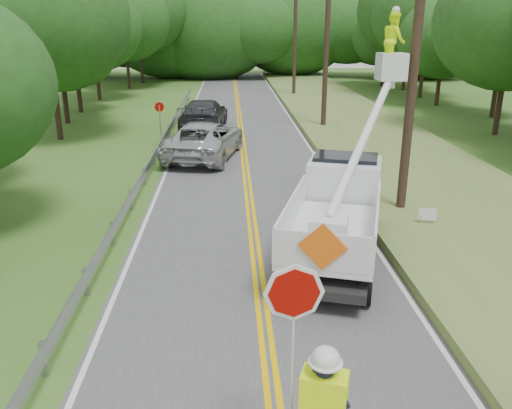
{
  "coord_description": "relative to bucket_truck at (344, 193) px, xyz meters",
  "views": [
    {
      "loc": [
        -0.67,
        -7.17,
        6.09
      ],
      "look_at": [
        0.0,
        6.0,
        1.5
      ],
      "focal_mm": 36.57,
      "sensor_mm": 36.0,
      "label": 1
    }
  ],
  "objects": [
    {
      "name": "treeline_left",
      "position": [
        -12.93,
        26.49,
        4.53
      ],
      "size": [
        10.54,
        56.59,
        11.72
      ],
      "color": "#332319",
      "rests_on": "ground"
    },
    {
      "name": "guardrail",
      "position": [
        -6.6,
        8.01,
        -0.94
      ],
      "size": [
        0.18,
        48.0,
        0.77
      ],
      "color": "#95979C",
      "rests_on": "ground"
    },
    {
      "name": "road",
      "position": [
        -2.58,
        7.11,
        -1.49
      ],
      "size": [
        7.2,
        96.0,
        0.03
      ],
      "color": "#48484A",
      "rests_on": "ground"
    },
    {
      "name": "suv_darkgrey",
      "position": [
        -4.8,
        17.55,
        -0.59
      ],
      "size": [
        3.01,
        6.32,
        1.78
      ],
      "primitive_type": "imported",
      "rotation": [
        0.0,
        0.0,
        3.06
      ],
      "color": "#323339",
      "rests_on": "road"
    },
    {
      "name": "suv_silver",
      "position": [
        -4.46,
        10.39,
        -0.61
      ],
      "size": [
        4.09,
        6.67,
        1.73
      ],
      "primitive_type": "imported",
      "rotation": [
        0.0,
        0.0,
        2.93
      ],
      "color": "silver",
      "rests_on": "road"
    },
    {
      "name": "yard_sign",
      "position": [
        2.75,
        0.56,
        -0.94
      ],
      "size": [
        0.52,
        0.15,
        0.77
      ],
      "color": "white",
      "rests_on": "ground"
    },
    {
      "name": "treeline_horizon",
      "position": [
        -2.06,
        49.36,
        4.0
      ],
      "size": [
        56.63,
        14.88,
        11.9
      ],
      "color": "#234418",
      "rests_on": "ground"
    },
    {
      "name": "bucket_truck",
      "position": [
        0.0,
        0.0,
        0.0
      ],
      "size": [
        4.5,
        7.01,
        6.43
      ],
      "color": "black",
      "rests_on": "road"
    },
    {
      "name": "stop_sign_permanent",
      "position": [
        -6.77,
        12.5,
        0.06
      ],
      "size": [
        0.48,
        0.2,
        2.37
      ],
      "color": "#95979C",
      "rests_on": "ground"
    },
    {
      "name": "utility_poles",
      "position": [
        2.42,
        10.12,
        3.77
      ],
      "size": [
        1.6,
        43.3,
        10.0
      ],
      "color": "black",
      "rests_on": "ground"
    },
    {
      "name": "tall_grass_verge",
      "position": [
        4.52,
        7.11,
        -1.35
      ],
      "size": [
        7.0,
        96.0,
        0.3
      ],
      "primitive_type": "cube",
      "color": "#5C7235",
      "rests_on": "ground"
    },
    {
      "name": "ground",
      "position": [
        -2.58,
        -6.89,
        -1.5
      ],
      "size": [
        140.0,
        140.0,
        0.0
      ],
      "primitive_type": "plane",
      "color": "#38601C",
      "rests_on": "ground"
    },
    {
      "name": "treeline_right",
      "position": [
        13.35,
        19.34,
        4.77
      ],
      "size": [
        12.44,
        51.83,
        11.55
      ],
      "color": "#332319",
      "rests_on": "ground"
    }
  ]
}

